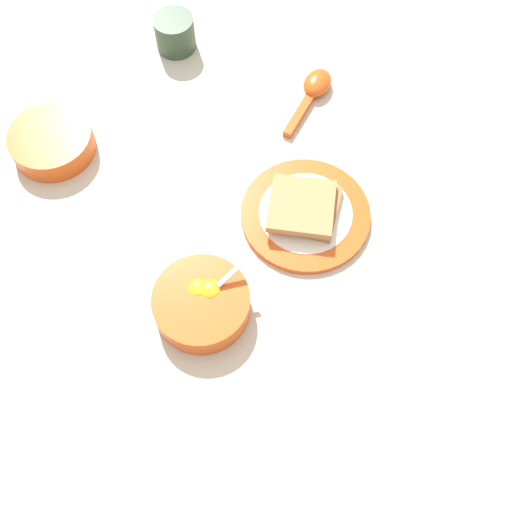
{
  "coord_description": "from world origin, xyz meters",
  "views": [
    {
      "loc": [
        0.37,
        0.38,
        0.79
      ],
      "look_at": [
        0.07,
        0.14,
        0.02
      ],
      "focal_mm": 42.0,
      "sensor_mm": 36.0,
      "label": 1
    }
  ],
  "objects_px": {
    "toast_plate": "(305,214)",
    "egg_bowl": "(202,303)",
    "drinking_cup": "(175,32)",
    "soup_spoon": "(314,89)",
    "toast_sandwich": "(303,207)",
    "congee_bowl": "(52,141)"
  },
  "relations": [
    {
      "from": "drinking_cup",
      "to": "toast_sandwich",
      "type": "bearing_deg",
      "value": 69.53
    },
    {
      "from": "egg_bowl",
      "to": "drinking_cup",
      "type": "relative_size",
      "value": 2.08
    },
    {
      "from": "toast_plate",
      "to": "drinking_cup",
      "type": "xyz_separation_m",
      "value": [
        -0.14,
        -0.39,
        0.03
      ]
    },
    {
      "from": "toast_sandwich",
      "to": "drinking_cup",
      "type": "bearing_deg",
      "value": -110.47
    },
    {
      "from": "drinking_cup",
      "to": "toast_plate",
      "type": "bearing_deg",
      "value": 69.94
    },
    {
      "from": "drinking_cup",
      "to": "egg_bowl",
      "type": "bearing_deg",
      "value": 45.8
    },
    {
      "from": "toast_plate",
      "to": "soup_spoon",
      "type": "height_order",
      "value": "soup_spoon"
    },
    {
      "from": "toast_plate",
      "to": "soup_spoon",
      "type": "bearing_deg",
      "value": -147.19
    },
    {
      "from": "congee_bowl",
      "to": "drinking_cup",
      "type": "xyz_separation_m",
      "value": [
        -0.29,
        0.0,
        0.01
      ]
    },
    {
      "from": "soup_spoon",
      "to": "egg_bowl",
      "type": "bearing_deg",
      "value": 14.51
    },
    {
      "from": "egg_bowl",
      "to": "soup_spoon",
      "type": "height_order",
      "value": "egg_bowl"
    },
    {
      "from": "toast_plate",
      "to": "egg_bowl",
      "type": "bearing_deg",
      "value": -6.42
    },
    {
      "from": "egg_bowl",
      "to": "drinking_cup",
      "type": "height_order",
      "value": "egg_bowl"
    },
    {
      "from": "toast_sandwich",
      "to": "congee_bowl",
      "type": "xyz_separation_m",
      "value": [
        0.15,
        -0.39,
        -0.0
      ]
    },
    {
      "from": "egg_bowl",
      "to": "toast_plate",
      "type": "distance_m",
      "value": 0.21
    },
    {
      "from": "egg_bowl",
      "to": "soup_spoon",
      "type": "distance_m",
      "value": 0.43
    },
    {
      "from": "soup_spoon",
      "to": "congee_bowl",
      "type": "relative_size",
      "value": 1.15
    },
    {
      "from": "soup_spoon",
      "to": "toast_sandwich",
      "type": "bearing_deg",
      "value": 31.76
    },
    {
      "from": "toast_sandwich",
      "to": "drinking_cup",
      "type": "distance_m",
      "value": 0.41
    },
    {
      "from": "soup_spoon",
      "to": "congee_bowl",
      "type": "bearing_deg",
      "value": -36.34
    },
    {
      "from": "egg_bowl",
      "to": "toast_plate",
      "type": "height_order",
      "value": "egg_bowl"
    },
    {
      "from": "toast_plate",
      "to": "soup_spoon",
      "type": "distance_m",
      "value": 0.24
    }
  ]
}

